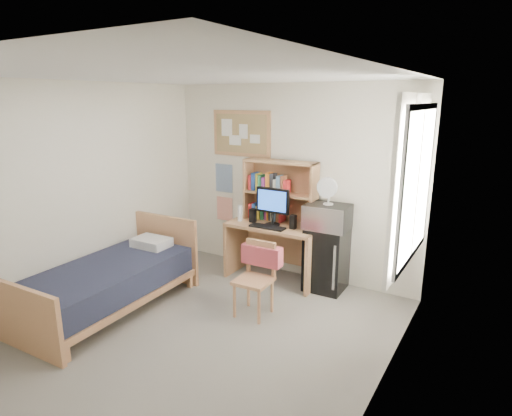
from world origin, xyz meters
The scene contains 25 objects.
floor centered at (0.00, 0.00, -0.01)m, with size 3.60×4.20×0.02m, color gray.
ceiling centered at (0.00, 0.00, 2.60)m, with size 3.60×4.20×0.02m, color white.
wall_back centered at (0.00, 2.10, 1.30)m, with size 3.60×0.04×2.60m, color white.
wall_left centered at (-1.80, 0.00, 1.30)m, with size 0.04×4.20×2.60m, color white.
wall_right centered at (1.80, 0.00, 1.30)m, with size 0.04×4.20×2.60m, color white.
window_unit centered at (1.75, 1.20, 1.60)m, with size 0.10×1.40×1.70m, color white.
curtain_left centered at (1.72, 0.80, 1.60)m, with size 0.04×0.55×1.70m, color silver.
curtain_right centered at (1.72, 1.60, 1.60)m, with size 0.04×0.55×1.70m, color silver.
bulletin_board centered at (-0.78, 2.08, 1.92)m, with size 0.94×0.03×0.64m, color tan.
poster_wave centered at (-1.10, 2.09, 1.25)m, with size 0.30×0.01×0.42m, color #245090.
poster_japan centered at (-1.10, 2.09, 0.78)m, with size 0.28×0.01×0.36m, color #ED4C29.
desk centered at (-0.06, 1.77, 0.39)m, with size 1.24×0.62×0.78m, color tan.
desk_chair centered at (0.23, 0.76, 0.42)m, with size 0.42×0.42×0.85m, color tan.
mini_fridge centered at (0.66, 1.84, 0.41)m, with size 0.48×0.48×0.82m, color black.
bed centered at (-1.28, 0.00, 0.27)m, with size 0.99×1.98×0.55m, color #1C1F32.
hutch centered at (-0.07, 1.92, 1.19)m, with size 1.02×0.26×0.83m, color tan.
monitor centered at (-0.06, 1.71, 1.02)m, with size 0.46×0.04×0.50m, color black.
keyboard centered at (-0.06, 1.57, 0.79)m, with size 0.48×0.15×0.02m, color black.
speaker_left centered at (-0.36, 1.70, 0.87)m, with size 0.08×0.08×0.18m, color black.
speaker_right centered at (0.24, 1.71, 0.87)m, with size 0.07×0.07×0.18m, color black.
water_bottle centered at (-0.54, 1.66, 0.89)m, with size 0.06×0.06×0.22m, color white.
hoodie centered at (0.22, 0.96, 0.65)m, with size 0.48×0.15×0.23m, color #CD4E58.
microwave centered at (0.66, 1.82, 0.97)m, with size 0.53×0.40×0.31m, color #B8B8BC.
desk_fan centered at (0.66, 1.82, 1.28)m, with size 0.25×0.25×0.31m, color white.
pillow centered at (-1.31, 0.75, 0.60)m, with size 0.46×0.32×0.11m, color white.
Camera 1 is at (2.55, -3.02, 2.40)m, focal length 30.00 mm.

